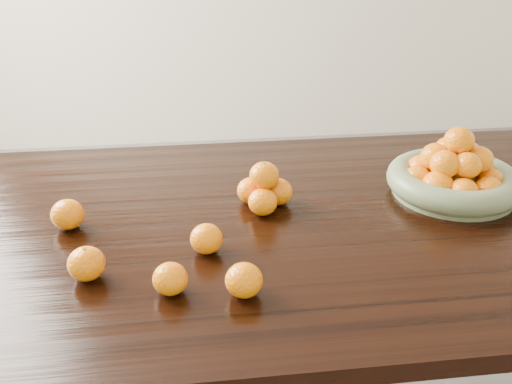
{
  "coord_description": "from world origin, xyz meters",
  "views": [
    {
      "loc": [
        -0.17,
        -1.15,
        1.39
      ],
      "look_at": [
        -0.03,
        -0.02,
        0.83
      ],
      "focal_mm": 40.0,
      "sensor_mm": 36.0,
      "label": 1
    }
  ],
  "objects": [
    {
      "name": "loose_orange_4",
      "position": [
        -0.14,
        -0.13,
        0.78
      ],
      "size": [
        0.07,
        0.07,
        0.06
      ],
      "primitive_type": "ellipsoid",
      "color": "orange",
      "rests_on": "dining_table"
    },
    {
      "name": "dining_table",
      "position": [
        0.0,
        0.0,
        0.66
      ],
      "size": [
        2.0,
        1.0,
        0.75
      ],
      "color": "black",
      "rests_on": "ground"
    },
    {
      "name": "loose_orange_3",
      "position": [
        -0.45,
        0.01,
        0.78
      ],
      "size": [
        0.07,
        0.07,
        0.07
      ],
      "primitive_type": "ellipsoid",
      "color": "orange",
      "rests_on": "dining_table"
    },
    {
      "name": "orange_pyramid",
      "position": [
        0.0,
        0.06,
        0.8
      ],
      "size": [
        0.13,
        0.13,
        0.12
      ],
      "rotation": [
        0.0,
        0.0,
        -0.22
      ],
      "color": "orange",
      "rests_on": "dining_table"
    },
    {
      "name": "loose_orange_1",
      "position": [
        -0.22,
        -0.26,
        0.78
      ],
      "size": [
        0.07,
        0.07,
        0.06
      ],
      "primitive_type": "ellipsoid",
      "color": "orange",
      "rests_on": "dining_table"
    },
    {
      "name": "loose_orange_2",
      "position": [
        -0.08,
        -0.29,
        0.78
      ],
      "size": [
        0.07,
        0.07,
        0.07
      ],
      "primitive_type": "ellipsoid",
      "color": "orange",
      "rests_on": "dining_table"
    },
    {
      "name": "fruit_bowl",
      "position": [
        0.48,
        0.07,
        0.8
      ],
      "size": [
        0.33,
        0.33,
        0.18
      ],
      "rotation": [
        0.0,
        0.0,
        0.13
      ],
      "color": "#6B7757",
      "rests_on": "dining_table"
    },
    {
      "name": "loose_orange_0",
      "position": [
        -0.38,
        -0.2,
        0.78
      ],
      "size": [
        0.07,
        0.07,
        0.07
      ],
      "primitive_type": "ellipsoid",
      "color": "orange",
      "rests_on": "dining_table"
    }
  ]
}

